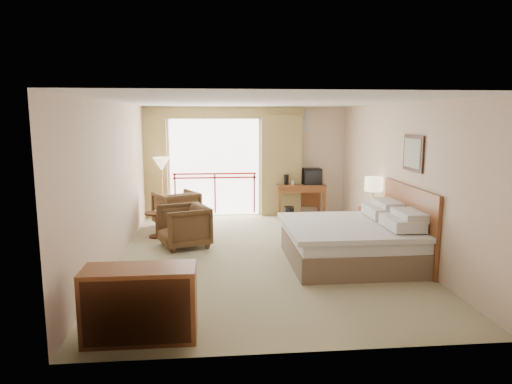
{
  "coord_description": "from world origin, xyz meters",
  "views": [
    {
      "loc": [
        -0.84,
        -7.88,
        2.43
      ],
      "look_at": [
        -0.06,
        0.4,
        1.07
      ],
      "focal_mm": 32.0,
      "sensor_mm": 36.0,
      "label": 1
    }
  ],
  "objects": [
    {
      "name": "wastebasket",
      "position": [
        0.97,
        2.8,
        0.15
      ],
      "size": [
        0.27,
        0.27,
        0.31
      ],
      "primitive_type": "cylinder",
      "rotation": [
        0.0,
        0.0,
        0.11
      ],
      "color": "black",
      "rests_on": "floor"
    },
    {
      "name": "floor",
      "position": [
        0.0,
        0.0,
        0.0
      ],
      "size": [
        7.0,
        7.0,
        0.0
      ],
      "primitive_type": "plane",
      "color": "gray",
      "rests_on": "ground"
    },
    {
      "name": "balcony_railing",
      "position": [
        -0.8,
        3.46,
        0.81
      ],
      "size": [
        2.09,
        0.03,
        1.02
      ],
      "color": "#B5160F",
      "rests_on": "wall_back"
    },
    {
      "name": "phone",
      "position": [
        2.29,
        0.63,
        0.68
      ],
      "size": [
        0.2,
        0.17,
        0.08
      ],
      "primitive_type": "cube",
      "rotation": [
        0.0,
        0.0,
        -0.15
      ],
      "color": "black",
      "rests_on": "nightstand"
    },
    {
      "name": "table_lamp",
      "position": [
        2.34,
        0.83,
        1.11
      ],
      "size": [
        0.34,
        0.34,
        0.61
      ],
      "rotation": [
        0.0,
        0.0,
        -0.01
      ],
      "color": "tan",
      "rests_on": "nightstand"
    },
    {
      "name": "desk",
      "position": [
        1.31,
        3.24,
        0.62
      ],
      "size": [
        1.21,
        0.59,
        0.79
      ],
      "rotation": [
        0.0,
        0.0,
        0.04
      ],
      "color": "brown",
      "rests_on": "floor"
    },
    {
      "name": "tv",
      "position": [
        1.61,
        3.18,
        0.99
      ],
      "size": [
        0.44,
        0.35,
        0.4
      ],
      "rotation": [
        0.0,
        0.0,
        -0.22
      ],
      "color": "black",
      "rests_on": "desk"
    },
    {
      "name": "dresser",
      "position": [
        -1.66,
        -3.03,
        0.41
      ],
      "size": [
        1.23,
        0.52,
        0.82
      ],
      "rotation": [
        0.0,
        0.0,
        -0.06
      ],
      "color": "brown",
      "rests_on": "floor"
    },
    {
      "name": "hvac_vent",
      "position": [
        1.3,
        3.47,
        2.35
      ],
      "size": [
        0.5,
        0.04,
        0.5
      ],
      "primitive_type": "cube",
      "color": "silver",
      "rests_on": "wall_back"
    },
    {
      "name": "wall_back",
      "position": [
        0.0,
        3.5,
        1.35
      ],
      "size": [
        5.0,
        0.0,
        5.0
      ],
      "primitive_type": "plane",
      "rotation": [
        1.57,
        0.0,
        0.0
      ],
      "color": "beige",
      "rests_on": "ground"
    },
    {
      "name": "armchair_near",
      "position": [
        -1.41,
        0.64,
        0.0
      ],
      "size": [
        1.12,
        1.11,
        0.8
      ],
      "primitive_type": "imported",
      "rotation": [
        0.0,
        0.0,
        -1.21
      ],
      "color": "#402A18",
      "rests_on": "floor"
    },
    {
      "name": "book",
      "position": [
        -2.01,
        1.4,
        0.52
      ],
      "size": [
        0.28,
        0.3,
        0.02
      ],
      "primitive_type": "imported",
      "rotation": [
        0.0,
        0.0,
        0.5
      ],
      "color": "white",
      "rests_on": "side_table"
    },
    {
      "name": "wall_front",
      "position": [
        0.0,
        -3.5,
        1.35
      ],
      "size": [
        5.0,
        0.0,
        5.0
      ],
      "primitive_type": "plane",
      "rotation": [
        -1.57,
        0.0,
        0.0
      ],
      "color": "beige",
      "rests_on": "ground"
    },
    {
      "name": "valance",
      "position": [
        -0.8,
        3.38,
        2.55
      ],
      "size": [
        4.4,
        0.22,
        0.28
      ],
      "primitive_type": "cube",
      "color": "olive",
      "rests_on": "wall_back"
    },
    {
      "name": "nightstand",
      "position": [
        2.34,
        0.78,
        0.32
      ],
      "size": [
        0.45,
        0.54,
        0.64
      ],
      "primitive_type": "cube",
      "rotation": [
        0.0,
        0.0,
        -0.01
      ],
      "color": "brown",
      "rests_on": "floor"
    },
    {
      "name": "cup",
      "position": [
        1.11,
        3.14,
        0.84
      ],
      "size": [
        0.09,
        0.09,
        0.1
      ],
      "primitive_type": "cylinder",
      "rotation": [
        0.0,
        0.0,
        0.3
      ],
      "color": "white",
      "rests_on": "desk"
    },
    {
      "name": "wall_right",
      "position": [
        2.5,
        0.0,
        1.35
      ],
      "size": [
        0.0,
        7.0,
        7.0
      ],
      "primitive_type": "plane",
      "rotation": [
        1.57,
        0.0,
        -1.57
      ],
      "color": "beige",
      "rests_on": "ground"
    },
    {
      "name": "floor_lamp",
      "position": [
        -2.04,
        2.88,
        1.31
      ],
      "size": [
        0.39,
        0.39,
        1.52
      ],
      "rotation": [
        0.0,
        0.0,
        -0.15
      ],
      "color": "tan",
      "rests_on": "floor"
    },
    {
      "name": "curtain_right",
      "position": [
        0.85,
        3.35,
        1.25
      ],
      "size": [
        1.0,
        0.26,
        2.5
      ],
      "primitive_type": "cube",
      "color": "olive",
      "rests_on": "wall_back"
    },
    {
      "name": "balcony_door",
      "position": [
        -0.8,
        3.48,
        1.2
      ],
      "size": [
        2.4,
        0.0,
        2.4
      ],
      "primitive_type": "plane",
      "rotation": [
        1.57,
        0.0,
        0.0
      ],
      "color": "white",
      "rests_on": "wall_back"
    },
    {
      "name": "headboard",
      "position": [
        2.46,
        -0.6,
        0.65
      ],
      "size": [
        0.06,
        2.1,
        1.3
      ],
      "primitive_type": "cube",
      "color": "brown",
      "rests_on": "wall_right"
    },
    {
      "name": "wall_left",
      "position": [
        -2.5,
        0.0,
        1.35
      ],
      "size": [
        0.0,
        7.0,
        7.0
      ],
      "primitive_type": "plane",
      "rotation": [
        1.57,
        0.0,
        1.57
      ],
      "color": "beige",
      "rests_on": "ground"
    },
    {
      "name": "side_table",
      "position": [
        -2.01,
        1.4,
        0.36
      ],
      "size": [
        0.48,
        0.48,
        0.52
      ],
      "rotation": [
        0.0,
        0.0,
        0.26
      ],
      "color": "black",
      "rests_on": "floor"
    },
    {
      "name": "framed_art",
      "position": [
        2.47,
        -0.6,
        1.85
      ],
      "size": [
        0.04,
        0.72,
        0.6
      ],
      "color": "black",
      "rests_on": "wall_right"
    },
    {
      "name": "armchair_far",
      "position": [
        -1.68,
        2.29,
        0.0
      ],
      "size": [
        1.18,
        1.19,
        0.81
      ],
      "primitive_type": "imported",
      "rotation": [
        0.0,
        0.0,
        -2.65
      ],
      "color": "#402A18",
      "rests_on": "floor"
    },
    {
      "name": "coffee_maker",
      "position": [
        0.96,
        3.19,
        0.91
      ],
      "size": [
        0.15,
        0.15,
        0.25
      ],
      "primitive_type": "cylinder",
      "rotation": [
        0.0,
        0.0,
        0.36
      ],
      "color": "black",
      "rests_on": "desk"
    },
    {
      "name": "curtain_left",
      "position": [
        -2.45,
        3.35,
        1.25
      ],
      "size": [
        1.0,
        0.26,
        2.5
      ],
      "primitive_type": "cube",
      "color": "olive",
      "rests_on": "wall_back"
    },
    {
      "name": "ceiling",
      "position": [
        0.0,
        0.0,
        2.7
      ],
      "size": [
        7.0,
        7.0,
        0.0
      ],
      "primitive_type": "plane",
      "rotation": [
        3.14,
        0.0,
        0.0
      ],
      "color": "white",
      "rests_on": "wall_back"
    },
    {
      "name": "bed",
      "position": [
        1.5,
        -0.6,
        0.38
      ],
      "size": [
        2.13,
        2.06,
        0.97
      ],
      "color": "brown",
      "rests_on": "floor"
    }
  ]
}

